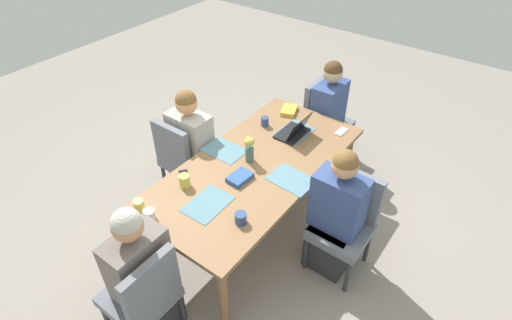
{
  "coord_description": "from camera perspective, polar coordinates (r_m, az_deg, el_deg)",
  "views": [
    {
      "loc": [
        2.13,
        1.59,
        2.9
      ],
      "look_at": [
        0.0,
        0.0,
        0.78
      ],
      "focal_mm": 28.43,
      "sensor_mm": 36.0,
      "label": 1
    }
  ],
  "objects": [
    {
      "name": "placemat_near_left_near",
      "position": [
        3.6,
        -4.48,
        1.39
      ],
      "size": [
        0.26,
        0.36,
        0.0
      ],
      "primitive_type": "cube",
      "rotation": [
        0.0,
        0.0,
        1.58
      ],
      "color": "slate",
      "rests_on": "dining_table"
    },
    {
      "name": "placemat_head_right_left_mid",
      "position": [
        3.1,
        -6.8,
        -6.16
      ],
      "size": [
        0.37,
        0.27,
        0.0
      ],
      "primitive_type": "cube",
      "rotation": [
        0.0,
        0.0,
        3.17
      ],
      "color": "slate",
      "rests_on": "dining_table"
    },
    {
      "name": "ground_plane",
      "position": [
        3.93,
        -0.0,
        -8.94
      ],
      "size": [
        10.0,
        10.0,
        0.0
      ],
      "primitive_type": "plane",
      "color": "gray"
    },
    {
      "name": "coffee_mug_near_right",
      "position": [
        2.92,
        -2.18,
        -8.15
      ],
      "size": [
        0.09,
        0.09,
        0.08
      ],
      "primitive_type": "cylinder",
      "color": "#33477A",
      "rests_on": "dining_table"
    },
    {
      "name": "phone_silver",
      "position": [
        3.9,
        11.92,
        3.95
      ],
      "size": [
        0.15,
        0.08,
        0.01
      ],
      "primitive_type": "cube",
      "rotation": [
        0.0,
        0.0,
        3.11
      ],
      "color": "silver",
      "rests_on": "dining_table"
    },
    {
      "name": "person_near_left_near",
      "position": [
        3.95,
        -8.96,
        1.07
      ],
      "size": [
        0.36,
        0.4,
        1.19
      ],
      "color": "#2D2D33",
      "rests_on": "ground_plane"
    },
    {
      "name": "coffee_mug_far_left",
      "position": [
        3.24,
        -10.0,
        -2.9
      ],
      "size": [
        0.09,
        0.09,
        0.11
      ],
      "primitive_type": "cylinder",
      "color": "#DBC64C",
      "rests_on": "dining_table"
    },
    {
      "name": "dining_table",
      "position": [
        3.47,
        -0.0,
        -1.56
      ],
      "size": [
        2.08,
        1.01,
        0.73
      ],
      "color": "olive",
      "rests_on": "ground_plane"
    },
    {
      "name": "laptop_head_left_left_far",
      "position": [
        3.77,
        5.41,
        4.06
      ],
      "size": [
        0.32,
        0.22,
        0.2
      ],
      "color": "black",
      "rests_on": "dining_table"
    },
    {
      "name": "coffee_mug_near_left",
      "position": [
        3.89,
        1.25,
        5.44
      ],
      "size": [
        0.07,
        0.07,
        0.09
      ],
      "primitive_type": "cylinder",
      "color": "#33477A",
      "rests_on": "dining_table"
    },
    {
      "name": "phone_black",
      "position": [
        3.36,
        -10.11,
        -2.2
      ],
      "size": [
        0.15,
        0.16,
        0.01
      ],
      "primitive_type": "cube",
      "rotation": [
        0.0,
        0.0,
        0.9
      ],
      "color": "black",
      "rests_on": "dining_table"
    },
    {
      "name": "person_far_right_near",
      "position": [
        3.32,
        11.15,
        -8.06
      ],
      "size": [
        0.36,
        0.4,
        1.19
      ],
      "color": "#2D2D33",
      "rests_on": "ground_plane"
    },
    {
      "name": "book_red_cover",
      "position": [
        3.27,
        -2.28,
        -2.46
      ],
      "size": [
        0.21,
        0.15,
        0.04
      ],
      "primitive_type": "cube",
      "rotation": [
        0.0,
        0.0,
        -0.07
      ],
      "color": "#335693",
      "rests_on": "dining_table"
    },
    {
      "name": "coffee_mug_centre_left",
      "position": [
        3.12,
        -16.14,
        -6.19
      ],
      "size": [
        0.08,
        0.08,
        0.1
      ],
      "primitive_type": "cylinder",
      "color": "#DBC64C",
      "rests_on": "dining_table"
    },
    {
      "name": "book_blue_cover",
      "position": [
        4.12,
        4.66,
        6.98
      ],
      "size": [
        0.24,
        0.2,
        0.04
      ],
      "primitive_type": "cube",
      "rotation": [
        0.0,
        0.0,
        0.35
      ],
      "color": "gold",
      "rests_on": "dining_table"
    },
    {
      "name": "chair_head_left_left_far",
      "position": [
        4.53,
        9.47,
        6.01
      ],
      "size": [
        0.44,
        0.44,
        0.9
      ],
      "color": "slate",
      "rests_on": "ground_plane"
    },
    {
      "name": "chair_far_right_near",
      "position": [
        3.37,
        12.59,
        -8.04
      ],
      "size": [
        0.44,
        0.44,
        0.9
      ],
      "color": "slate",
      "rests_on": "ground_plane"
    },
    {
      "name": "person_head_right_left_mid",
      "position": [
        2.99,
        -15.61,
        -15.97
      ],
      "size": [
        0.4,
        0.36,
        1.19
      ],
      "color": "#2D2D33",
      "rests_on": "ground_plane"
    },
    {
      "name": "placemat_far_right_near",
      "position": [
        3.29,
        4.99,
        -2.74
      ],
      "size": [
        0.28,
        0.37,
        0.0
      ],
      "primitive_type": "cube",
      "rotation": [
        0.0,
        0.0,
        -1.63
      ],
      "color": "slate",
      "rests_on": "dining_table"
    },
    {
      "name": "placemat_head_left_left_far",
      "position": [
        3.83,
        5.42,
        3.93
      ],
      "size": [
        0.37,
        0.27,
        0.0
      ],
      "primitive_type": "cube",
      "rotation": [
        0.0,
        0.0,
        -0.04
      ],
      "color": "slate",
      "rests_on": "dining_table"
    },
    {
      "name": "chair_head_right_left_mid",
      "position": [
        2.96,
        -15.44,
        -17.77
      ],
      "size": [
        0.44,
        0.44,
        0.9
      ],
      "color": "slate",
      "rests_on": "ground_plane"
    },
    {
      "name": "flower_vase",
      "position": [
        3.39,
        -0.94,
        1.63
      ],
      "size": [
        0.09,
        0.09,
        0.24
      ],
      "color": "#4C6B60",
      "rests_on": "dining_table"
    },
    {
      "name": "chair_near_left_near",
      "position": [
        3.96,
        -10.29,
        0.54
      ],
      "size": [
        0.44,
        0.44,
        0.9
      ],
      "color": "slate",
      "rests_on": "ground_plane"
    },
    {
      "name": "coffee_mug_centre_right",
      "position": [
        3.04,
        -14.77,
        -7.46
      ],
      "size": [
        0.08,
        0.08,
        0.08
      ],
      "primitive_type": "cylinder",
      "color": "white",
      "rests_on": "dining_table"
    },
    {
      "name": "person_head_left_left_far",
      "position": [
        4.45,
        9.97,
        5.66
      ],
      "size": [
        0.4,
        0.36,
        1.19
      ],
      "color": "#2D2D33",
      "rests_on": "ground_plane"
    }
  ]
}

